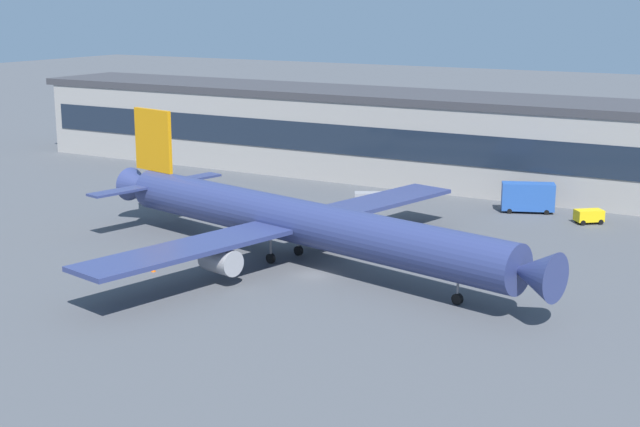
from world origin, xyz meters
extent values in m
plane|color=#4C4F54|center=(0.00, 0.00, 0.00)|extent=(600.00, 600.00, 0.00)
cube|color=#9E9993|center=(0.00, 55.00, 6.51)|extent=(170.25, 17.57, 13.03)
cube|color=#38383D|center=(0.00, 55.00, 13.63)|extent=(173.65, 17.92, 1.20)
cube|color=#192333|center=(0.00, 46.16, 7.17)|extent=(166.84, 0.16, 4.69)
cylinder|color=navy|center=(-3.31, 3.14, 4.81)|extent=(55.05, 17.09, 5.01)
cone|color=navy|center=(25.13, -3.29, 4.81)|extent=(5.45, 5.64, 4.76)
cone|color=navy|center=(-32.00, 9.62, 4.81)|extent=(6.37, 5.62, 4.51)
cube|color=orange|center=(-29.31, 9.02, 11.32)|extent=(6.96, 2.04, 8.02)
cube|color=navy|center=(-27.61, 14.28, 5.56)|extent=(4.33, 9.33, 0.30)
cube|color=navy|center=(-30.04, 3.53, 5.56)|extent=(4.33, 9.33, 0.30)
cube|color=navy|center=(-1.97, 18.16, 4.31)|extent=(11.34, 25.60, 0.50)
cube|color=navy|center=(-8.56, -11.00, 4.31)|extent=(11.34, 25.60, 0.50)
cylinder|color=#99999E|center=(-1.82, 14.30, 2.53)|extent=(4.64, 3.60, 2.76)
cylinder|color=#99999E|center=(-6.76, -7.58, 2.53)|extent=(4.64, 3.60, 2.76)
cylinder|color=black|center=(17.18, -1.50, 0.55)|extent=(1.18, 0.73, 1.10)
cylinder|color=slate|center=(17.18, -1.50, 1.98)|extent=(0.24, 0.24, 2.30)
cylinder|color=black|center=(-5.51, 5.95, 0.55)|extent=(1.18, 0.73, 1.10)
cylinder|color=slate|center=(-5.51, 5.95, 1.98)|extent=(0.24, 0.24, 2.30)
cylinder|color=black|center=(-6.51, 1.55, 0.55)|extent=(1.18, 0.73, 1.10)
cylinder|color=slate|center=(-6.51, 1.55, 1.98)|extent=(0.24, 0.24, 2.30)
cube|color=#2651A5|center=(10.61, 41.00, 2.25)|extent=(7.65, 5.12, 3.80)
cube|color=black|center=(12.44, 41.74, 3.01)|extent=(3.24, 3.16, 0.95)
cylinder|color=black|center=(12.50, 43.03, 0.35)|extent=(0.76, 0.54, 0.70)
cylinder|color=black|center=(13.38, 40.86, 0.35)|extent=(0.76, 0.54, 0.70)
cylinder|color=black|center=(7.83, 41.13, 0.35)|extent=(0.76, 0.54, 0.70)
cylinder|color=black|center=(8.71, 38.96, 0.35)|extent=(0.76, 0.54, 0.70)
cube|color=gray|center=(-9.53, 34.24, 1.15)|extent=(6.58, 4.82, 1.60)
cube|color=black|center=(-7.98, 35.08, 1.47)|extent=(2.85, 2.69, 0.40)
cylinder|color=black|center=(-7.99, 36.10, 0.35)|extent=(0.76, 0.60, 0.70)
cylinder|color=black|center=(-7.13, 34.52, 0.35)|extent=(0.76, 0.60, 0.70)
cylinder|color=black|center=(-11.93, 33.96, 0.35)|extent=(0.76, 0.60, 0.70)
cylinder|color=black|center=(-11.07, 32.38, 0.35)|extent=(0.76, 0.60, 0.70)
cube|color=yellow|center=(19.73, 38.63, 1.10)|extent=(4.04, 3.86, 1.50)
cube|color=black|center=(20.48, 39.27, 1.40)|extent=(2.15, 2.22, 0.38)
cylinder|color=black|center=(20.10, 40.13, 0.35)|extent=(0.73, 0.68, 0.70)
cylinder|color=black|center=(21.27, 38.77, 0.35)|extent=(0.73, 0.68, 0.70)
cylinder|color=black|center=(18.18, 38.50, 0.35)|extent=(0.73, 0.68, 0.70)
cylinder|color=black|center=(19.35, 37.13, 0.35)|extent=(0.73, 0.68, 0.70)
cone|color=#F2590C|center=(-16.41, -5.14, 0.34)|extent=(0.55, 0.55, 0.68)
cone|color=#F2590C|center=(-15.77, -7.74, 0.32)|extent=(0.51, 0.51, 0.64)
cone|color=#F2590C|center=(-17.86, -6.92, 0.34)|extent=(0.54, 0.54, 0.67)
camera|label=1|loc=(48.66, -82.66, 29.07)|focal=51.97mm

